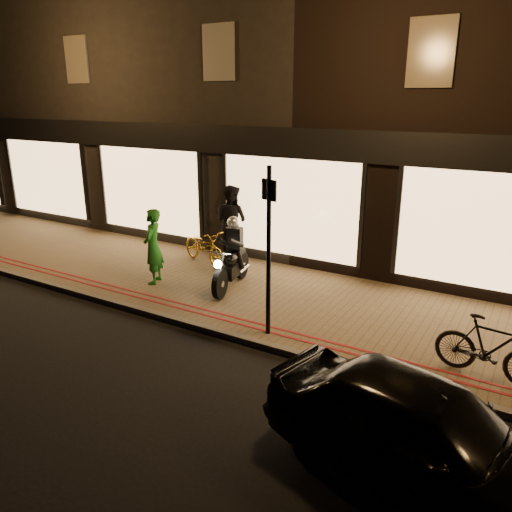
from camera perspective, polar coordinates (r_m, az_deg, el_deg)
The scene contains 12 objects.
ground at distance 9.57m, azimuth -7.34°, elevation -8.35°, with size 90.00×90.00×0.00m, color black.
sidewalk at distance 11.04m, azimuth -0.96°, elevation -4.19°, with size 50.00×4.00×0.12m, color brown.
kerb_stone at distance 9.58m, azimuth -7.17°, elevation -7.91°, with size 50.00×0.14×0.12m, color #59544C.
red_kerb_lines at distance 9.91m, azimuth -5.41°, elevation -6.53°, with size 50.00×0.26×0.01m.
building_row at distance 16.59m, azimuth 12.38°, elevation 17.59°, with size 48.00×10.11×8.50m.
motorcycle at distance 11.00m, azimuth -2.77°, elevation -0.54°, with size 0.69×1.92×1.59m.
sign_post at distance 8.49m, azimuth 1.46°, elevation 1.41°, with size 0.34×0.15×3.00m.
bicycle_gold at distance 12.72m, azimuth -5.96°, elevation 1.08°, with size 0.58×1.66×0.87m, color #BE8E21.
bicycle_dark at distance 8.31m, azimuth 25.25°, elevation -9.56°, with size 0.46×1.63×0.98m, color black.
person_green at distance 11.42m, azimuth -11.69°, elevation 1.07°, with size 0.63×0.41×1.71m, color #1E6C1D.
person_dark at distance 13.00m, azimuth -2.86°, elevation 3.92°, with size 0.93×0.73×1.92m, color black.
parked_car at distance 6.14m, azimuth 18.49°, elevation -18.59°, with size 1.51×3.74×1.27m, color black.
Camera 1 is at (5.40, -6.70, 4.19)m, focal length 35.00 mm.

